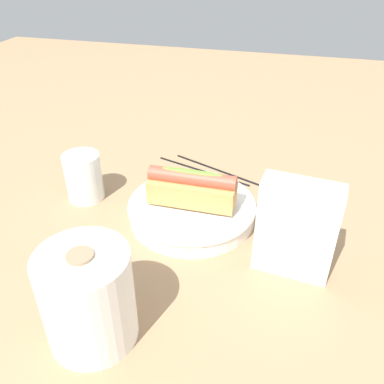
{
  "coord_description": "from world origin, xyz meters",
  "views": [
    {
      "loc": [
        -0.14,
        0.54,
        0.43
      ],
      "look_at": [
        0.01,
        -0.02,
        0.05
      ],
      "focal_mm": 37.64,
      "sensor_mm": 36.0,
      "label": 1
    }
  ],
  "objects_px": {
    "chopstick_near": "(203,170)",
    "hotdog_front": "(192,188)",
    "water_glass": "(84,179)",
    "paper_towel_roll": "(88,298)",
    "chopstick_far": "(218,169)",
    "serving_bowl": "(192,209)",
    "napkin_box": "(296,229)"
  },
  "relations": [
    {
      "from": "chopstick_near",
      "to": "hotdog_front",
      "type": "bearing_deg",
      "value": 114.53
    },
    {
      "from": "water_glass",
      "to": "paper_towel_roll",
      "type": "relative_size",
      "value": 0.67
    },
    {
      "from": "paper_towel_roll",
      "to": "chopstick_near",
      "type": "distance_m",
      "value": 0.44
    },
    {
      "from": "paper_towel_roll",
      "to": "chopstick_far",
      "type": "bearing_deg",
      "value": -98.37
    },
    {
      "from": "serving_bowl",
      "to": "water_glass",
      "type": "xyz_separation_m",
      "value": [
        0.21,
        -0.01,
        0.02
      ]
    },
    {
      "from": "serving_bowl",
      "to": "hotdog_front",
      "type": "xyz_separation_m",
      "value": [
        0.0,
        -0.0,
        0.04
      ]
    },
    {
      "from": "chopstick_far",
      "to": "napkin_box",
      "type": "bearing_deg",
      "value": 144.56
    },
    {
      "from": "serving_bowl",
      "to": "hotdog_front",
      "type": "distance_m",
      "value": 0.04
    },
    {
      "from": "paper_towel_roll",
      "to": "hotdog_front",
      "type": "bearing_deg",
      "value": -101.62
    },
    {
      "from": "napkin_box",
      "to": "water_glass",
      "type": "bearing_deg",
      "value": -7.56
    },
    {
      "from": "serving_bowl",
      "to": "paper_towel_roll",
      "type": "bearing_deg",
      "value": 78.38
    },
    {
      "from": "water_glass",
      "to": "serving_bowl",
      "type": "bearing_deg",
      "value": 176.89
    },
    {
      "from": "serving_bowl",
      "to": "water_glass",
      "type": "height_order",
      "value": "water_glass"
    },
    {
      "from": "serving_bowl",
      "to": "water_glass",
      "type": "distance_m",
      "value": 0.21
    },
    {
      "from": "hotdog_front",
      "to": "paper_towel_roll",
      "type": "xyz_separation_m",
      "value": [
        0.06,
        0.27,
        0.0
      ]
    },
    {
      "from": "water_glass",
      "to": "napkin_box",
      "type": "distance_m",
      "value": 0.4
    },
    {
      "from": "water_glass",
      "to": "chopstick_near",
      "type": "relative_size",
      "value": 0.41
    },
    {
      "from": "paper_towel_roll",
      "to": "chopstick_far",
      "type": "distance_m",
      "value": 0.45
    },
    {
      "from": "paper_towel_roll",
      "to": "napkin_box",
      "type": "bearing_deg",
      "value": -141.47
    },
    {
      "from": "serving_bowl",
      "to": "chopstick_far",
      "type": "bearing_deg",
      "value": -93.26
    },
    {
      "from": "serving_bowl",
      "to": "napkin_box",
      "type": "bearing_deg",
      "value": 154.02
    },
    {
      "from": "hotdog_front",
      "to": "serving_bowl",
      "type": "bearing_deg",
      "value": 104.04
    },
    {
      "from": "hotdog_front",
      "to": "paper_towel_roll",
      "type": "distance_m",
      "value": 0.28
    },
    {
      "from": "paper_towel_roll",
      "to": "chopstick_far",
      "type": "height_order",
      "value": "paper_towel_roll"
    },
    {
      "from": "serving_bowl",
      "to": "napkin_box",
      "type": "distance_m",
      "value": 0.2
    },
    {
      "from": "hotdog_front",
      "to": "chopstick_far",
      "type": "xyz_separation_m",
      "value": [
        -0.01,
        -0.18,
        -0.06
      ]
    },
    {
      "from": "serving_bowl",
      "to": "water_glass",
      "type": "bearing_deg",
      "value": -3.11
    },
    {
      "from": "hotdog_front",
      "to": "chopstick_far",
      "type": "distance_m",
      "value": 0.19
    },
    {
      "from": "chopstick_far",
      "to": "hotdog_front",
      "type": "bearing_deg",
      "value": 108.84
    },
    {
      "from": "hotdog_front",
      "to": "water_glass",
      "type": "height_order",
      "value": "hotdog_front"
    },
    {
      "from": "serving_bowl",
      "to": "chopstick_near",
      "type": "bearing_deg",
      "value": -83.02
    },
    {
      "from": "serving_bowl",
      "to": "chopstick_near",
      "type": "height_order",
      "value": "serving_bowl"
    }
  ]
}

